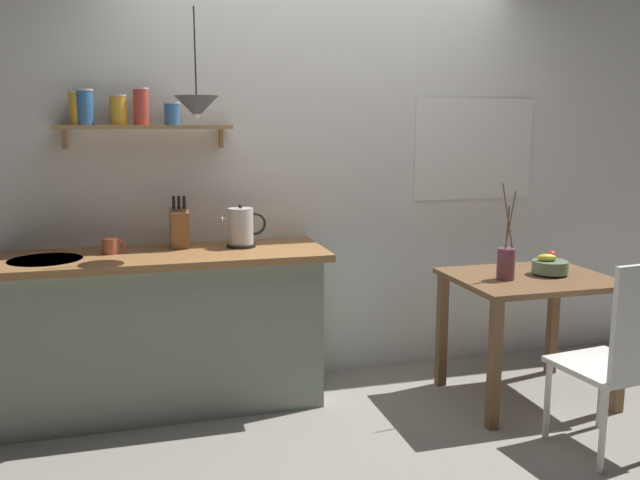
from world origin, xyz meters
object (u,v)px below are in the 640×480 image
object	(u,v)px
dining_chair_near	(622,353)
fruit_bowl	(550,265)
dining_table	(529,297)
coffee_mug_by_sink	(111,246)
pendant_lamp	(197,107)
electric_kettle	(241,228)
knife_block	(179,228)
twig_vase	(506,263)

from	to	relation	value
dining_chair_near	fruit_bowl	size ratio (longest dim) A/B	4.78
dining_table	coffee_mug_by_sink	xyz separation A→B (m)	(-2.33, 0.48, 0.34)
dining_table	pendant_lamp	distance (m)	2.17
electric_kettle	knife_block	xyz separation A→B (m)	(-0.35, 0.05, 0.01)
knife_block	electric_kettle	bearing A→B (deg)	-8.59
dining_chair_near	knife_block	distance (m)	2.41
dining_table	fruit_bowl	xyz separation A→B (m)	(0.13, -0.00, 0.18)
fruit_bowl	knife_block	distance (m)	2.16
dining_chair_near	twig_vase	world-z (taller)	twig_vase
fruit_bowl	coffee_mug_by_sink	distance (m)	2.51
dining_table	twig_vase	distance (m)	0.30
fruit_bowl	electric_kettle	distance (m)	1.81
twig_vase	coffee_mug_by_sink	world-z (taller)	twig_vase
twig_vase	fruit_bowl	bearing A→B (deg)	6.99
dining_table	electric_kettle	world-z (taller)	electric_kettle
dining_table	twig_vase	size ratio (longest dim) A/B	1.63
electric_kettle	coffee_mug_by_sink	xyz separation A→B (m)	(-0.72, -0.01, -0.07)
twig_vase	knife_block	world-z (taller)	twig_vase
twig_vase	electric_kettle	world-z (taller)	twig_vase
dining_chair_near	fruit_bowl	world-z (taller)	dining_chair_near
electric_kettle	twig_vase	bearing A→B (deg)	-20.45
twig_vase	electric_kettle	xyz separation A→B (m)	(-1.42, 0.53, 0.18)
dining_chair_near	electric_kettle	world-z (taller)	electric_kettle
fruit_bowl	twig_vase	bearing A→B (deg)	-173.01
knife_block	fruit_bowl	bearing A→B (deg)	-14.61
coffee_mug_by_sink	pendant_lamp	world-z (taller)	pendant_lamp
dining_chair_near	pendant_lamp	size ratio (longest dim) A/B	1.75
fruit_bowl	dining_chair_near	bearing A→B (deg)	-97.83
twig_vase	electric_kettle	size ratio (longest dim) A/B	2.12
dining_table	knife_block	bearing A→B (deg)	164.50
dining_chair_near	electric_kettle	bearing A→B (deg)	142.76
coffee_mug_by_sink	pendant_lamp	xyz separation A→B (m)	(0.47, -0.18, 0.75)
fruit_bowl	coffee_mug_by_sink	world-z (taller)	coffee_mug_by_sink
dining_chair_near	electric_kettle	size ratio (longest dim) A/B	3.83
twig_vase	pendant_lamp	xyz separation A→B (m)	(-1.67, 0.34, 0.86)
fruit_bowl	electric_kettle	size ratio (longest dim) A/B	0.80
twig_vase	pendant_lamp	distance (m)	1.91
coffee_mug_by_sink	fruit_bowl	bearing A→B (deg)	-11.14
fruit_bowl	pendant_lamp	xyz separation A→B (m)	(-1.98, 0.30, 0.90)
twig_vase	coffee_mug_by_sink	bearing A→B (deg)	166.29
dining_table	dining_chair_near	xyz separation A→B (m)	(0.02, -0.75, -0.09)
fruit_bowl	twig_vase	world-z (taller)	twig_vase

